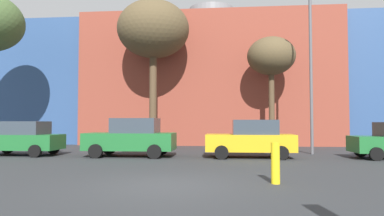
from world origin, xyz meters
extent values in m
plane|color=#2D3033|center=(0.00, 0.00, 0.00)|extent=(200.00, 200.00, 0.00)
cube|color=brown|center=(0.51, 21.35, 4.99)|extent=(19.44, 12.39, 9.99)
cube|color=#2D4C7F|center=(-12.73, 21.35, 4.92)|extent=(7.03, 11.15, 9.84)
cube|color=#2D4C7F|center=(13.74, 21.35, 4.92)|extent=(7.03, 11.15, 9.84)
cylinder|color=slate|center=(0.51, 21.35, 10.99)|extent=(4.00, 4.00, 2.00)
cube|color=#1E662D|center=(-8.80, 7.45, 0.69)|extent=(4.02, 1.72, 0.77)
cube|color=#333D47|center=(-8.56, 7.45, 1.41)|extent=(2.01, 1.53, 0.67)
cylinder|color=black|center=(-10.09, 8.33, 0.31)|extent=(0.61, 0.21, 0.61)
cylinder|color=black|center=(-7.50, 6.56, 0.31)|extent=(0.61, 0.21, 0.61)
cylinder|color=black|center=(-7.50, 8.33, 0.31)|extent=(0.61, 0.21, 0.61)
cube|color=#1E662D|center=(-3.05, 7.45, 0.75)|extent=(4.38, 1.88, 0.83)
cube|color=#333D47|center=(-2.79, 7.45, 1.53)|extent=(2.19, 1.67, 0.73)
cylinder|color=black|center=(-4.46, 6.49, 0.33)|extent=(0.67, 0.23, 0.67)
cylinder|color=black|center=(-4.46, 8.40, 0.33)|extent=(0.67, 0.23, 0.67)
cylinder|color=black|center=(-1.65, 6.49, 0.33)|extent=(0.67, 0.23, 0.67)
cylinder|color=black|center=(-1.65, 8.40, 0.33)|extent=(0.67, 0.23, 0.67)
cube|color=gold|center=(2.80, 7.45, 0.72)|extent=(4.18, 1.79, 0.80)
cube|color=#333D47|center=(3.05, 7.45, 1.46)|extent=(2.09, 1.59, 0.70)
cylinder|color=black|center=(1.46, 6.53, 0.32)|extent=(0.64, 0.22, 0.64)
cylinder|color=black|center=(1.46, 8.36, 0.32)|extent=(0.64, 0.22, 0.64)
cylinder|color=black|center=(4.15, 6.53, 0.32)|extent=(0.64, 0.22, 0.64)
cylinder|color=black|center=(4.15, 8.36, 0.32)|extent=(0.64, 0.22, 0.64)
cylinder|color=black|center=(8.26, 6.59, 0.30)|extent=(0.60, 0.21, 0.60)
cylinder|color=black|center=(8.26, 8.31, 0.30)|extent=(0.60, 0.21, 0.60)
cylinder|color=brown|center=(4.66, 13.10, 2.57)|extent=(0.36, 0.36, 5.14)
ellipsoid|color=brown|center=(4.66, 13.10, 5.99)|extent=(3.10, 3.10, 2.48)
cylinder|color=brown|center=(-3.08, 12.95, 3.30)|extent=(0.49, 0.49, 6.59)
ellipsoid|color=brown|center=(-3.08, 12.95, 7.91)|extent=(4.78, 4.78, 3.83)
cylinder|color=yellow|center=(2.97, 0.53, 0.57)|extent=(0.24, 0.24, 1.14)
cylinder|color=#59595E|center=(6.27, 9.59, 4.43)|extent=(0.16, 0.16, 8.86)
camera|label=1|loc=(1.53, -9.03, 1.70)|focal=31.63mm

